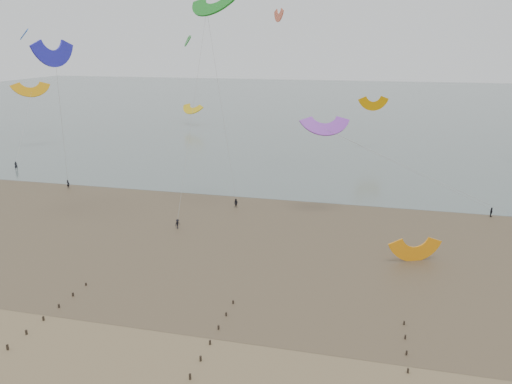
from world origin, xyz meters
TOP-DOWN VIEW (x-y plane):
  - ground at (0.00, 0.00)m, footprint 500.00×500.00m
  - sea_and_shore at (-4.08, 34.40)m, footprint 500.00×665.00m
  - kitesurfer_lead at (-39.92, 47.75)m, footprint 0.66×0.46m
  - kitesurfers at (23.04, 47.46)m, footprint 137.59×26.91m
  - grounded_kite at (23.91, 28.31)m, footprint 7.30×6.57m
  - kites_airborne at (-9.65, 83.33)m, footprint 242.39×108.46m

SIDE VIEW (x-z plane):
  - ground at x=0.00m, z-range 0.00..0.00m
  - grounded_kite at x=23.91m, z-range -1.65..1.65m
  - sea_and_shore at x=-4.08m, z-range -0.01..0.02m
  - kitesurfers at x=23.04m, z-range -0.12..1.77m
  - kitesurfer_lead at x=-39.92m, z-range 0.00..1.73m
  - kites_airborne at x=-9.65m, z-range -0.02..44.17m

